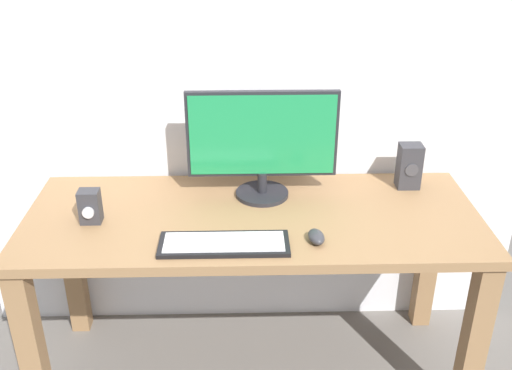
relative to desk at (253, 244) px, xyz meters
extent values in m
plane|color=slate|center=(0.00, 0.00, -0.61)|extent=(6.00, 6.00, 0.00)
cube|color=#936D47|center=(0.00, 0.00, 0.11)|extent=(1.67, 0.67, 0.04)
cube|color=#936D47|center=(-0.78, -0.28, -0.26)|extent=(0.08, 0.08, 0.70)
cube|color=#936D47|center=(0.78, -0.28, -0.26)|extent=(0.08, 0.08, 0.70)
cube|color=#936D47|center=(-0.78, 0.28, -0.26)|extent=(0.08, 0.08, 0.70)
cube|color=#936D47|center=(0.78, 0.28, -0.26)|extent=(0.08, 0.08, 0.70)
cylinder|color=#232328|center=(0.04, 0.15, 0.13)|extent=(0.20, 0.20, 0.02)
cylinder|color=#232328|center=(0.04, 0.15, 0.18)|extent=(0.04, 0.04, 0.08)
cube|color=#232328|center=(0.04, 0.16, 0.38)|extent=(0.57, 0.02, 0.33)
cube|color=#1E8C4C|center=(0.04, 0.15, 0.38)|extent=(0.54, 0.01, 0.31)
cube|color=black|center=(-0.10, -0.21, 0.13)|extent=(0.44, 0.15, 0.01)
cube|color=silver|center=(-0.10, -0.21, 0.14)|extent=(0.40, 0.13, 0.00)
ellipsoid|color=#333338|center=(0.21, -0.19, 0.15)|extent=(0.07, 0.10, 0.04)
cube|color=#333338|center=(0.62, 0.21, 0.22)|extent=(0.09, 0.07, 0.18)
cylinder|color=#3F3F44|center=(0.62, 0.17, 0.22)|extent=(0.05, 0.00, 0.05)
cube|color=#333338|center=(-0.58, -0.04, 0.19)|extent=(0.07, 0.06, 0.12)
cylinder|color=silver|center=(-0.58, -0.07, 0.18)|extent=(0.04, 0.01, 0.04)
camera|label=1|loc=(-0.04, -1.89, 1.19)|focal=41.50mm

